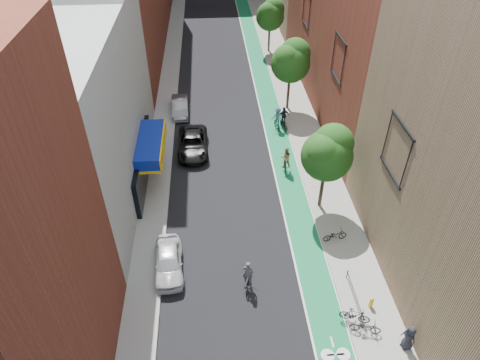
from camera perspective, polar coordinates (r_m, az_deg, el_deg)
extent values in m
plane|color=black|center=(23.57, 1.93, -20.79)|extent=(160.00, 160.00, 0.00)
cube|color=#126642|center=(43.33, 3.73, 10.69)|extent=(2.00, 68.00, 0.01)
cube|color=gray|center=(43.15, -9.76, 10.17)|extent=(2.00, 68.00, 0.15)
cube|color=gray|center=(43.70, 7.04, 10.83)|extent=(3.00, 68.00, 0.15)
cube|color=silver|center=(31.00, -21.58, 8.40)|extent=(8.00, 20.00, 12.00)
cylinder|color=#332619|center=(29.64, 10.84, -1.12)|extent=(0.24, 0.24, 3.30)
sphere|color=#1B4412|center=(28.00, 11.50, 3.18)|extent=(3.36, 3.36, 3.36)
sphere|color=#1B4412|center=(27.95, 12.33, 4.76)|extent=(2.64, 2.64, 2.64)
sphere|color=#1B4412|center=(27.42, 11.16, 3.61)|extent=(2.40, 2.40, 2.40)
cylinder|color=#332619|center=(41.03, 6.45, 11.55)|extent=(0.24, 0.24, 3.47)
sphere|color=#1B4412|center=(39.82, 6.75, 15.22)|extent=(3.53, 3.53, 3.53)
sphere|color=#1B4412|center=(39.87, 7.35, 16.38)|extent=(2.77, 2.77, 2.77)
sphere|color=#1B4412|center=(39.30, 6.44, 15.71)|extent=(2.52, 2.52, 2.52)
cylinder|color=#332619|center=(53.75, 3.89, 18.25)|extent=(0.24, 0.24, 3.19)
sphere|color=#1B4412|center=(52.89, 4.02, 20.93)|extent=(3.25, 3.25, 3.25)
sphere|color=#1B4412|center=(53.02, 4.47, 21.74)|extent=(2.55, 2.55, 2.55)
sphere|color=#1B4412|center=(52.43, 3.74, 21.31)|extent=(2.32, 2.32, 2.32)
imported|color=silver|center=(26.12, -9.49, -10.67)|extent=(1.93, 4.19, 1.39)
imported|color=black|center=(35.40, -6.31, 4.87)|extent=(2.43, 5.22, 1.45)
imported|color=#919599|center=(40.91, -8.02, 9.66)|extent=(1.65, 4.25, 1.38)
imported|color=black|center=(25.16, 1.05, -13.49)|extent=(0.88, 1.69, 0.85)
imported|color=#494950|center=(24.63, 1.05, -12.22)|extent=(0.68, 0.52, 1.68)
imported|color=black|center=(33.29, 6.06, 1.96)|extent=(0.65, 1.70, 1.00)
imported|color=tan|center=(32.95, 6.12, 3.05)|extent=(0.90, 0.74, 1.73)
imported|color=black|center=(38.57, 5.82, 7.49)|extent=(0.93, 1.75, 0.87)
imported|color=black|center=(38.28, 5.87, 8.54)|extent=(1.05, 0.62, 1.68)
imported|color=black|center=(38.40, 4.98, 7.46)|extent=(0.74, 1.64, 0.95)
imported|color=#405E73|center=(38.12, 5.02, 8.47)|extent=(1.20, 0.83, 1.70)
imported|color=black|center=(24.22, 16.39, -18.30)|extent=(1.69, 0.94, 0.84)
imported|color=black|center=(24.40, 15.08, -17.03)|extent=(1.68, 0.98, 0.97)
imported|color=black|center=(28.06, 12.55, -7.20)|extent=(1.64, 0.79, 0.83)
imported|color=black|center=(24.09, 21.60, -18.94)|extent=(0.77, 0.92, 1.60)
cylinder|color=gold|center=(25.38, 17.05, -15.45)|extent=(0.22, 0.22, 0.50)
sphere|color=gold|center=(25.14, 17.19, -15.04)|extent=(0.24, 0.24, 0.24)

